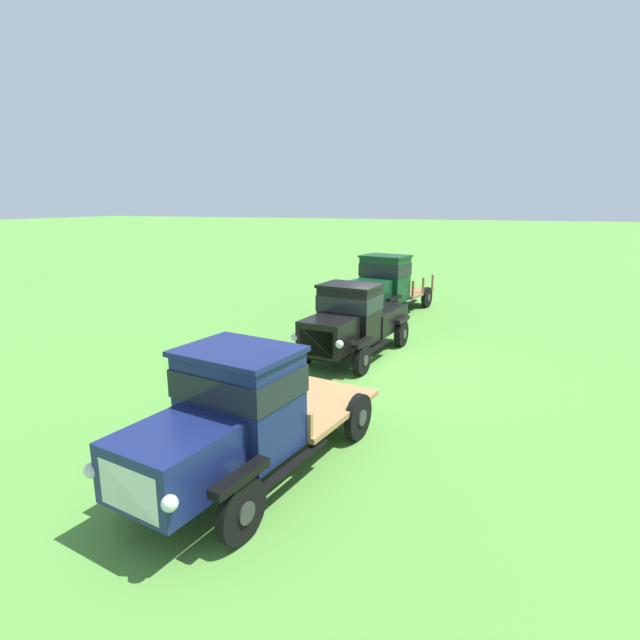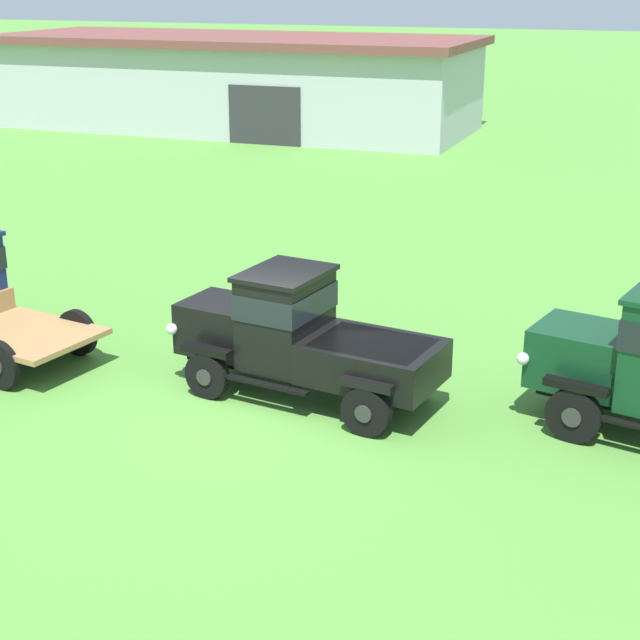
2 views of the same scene
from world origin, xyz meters
name	(u,v)px [view 1 (image 1 of 2)]	position (x,y,z in m)	size (l,w,h in m)	color
ground_plane	(390,366)	(0.00, 0.00, 0.00)	(240.00, 240.00, 0.00)	#518E38
vintage_truck_foreground_near	(235,416)	(-6.58, 0.93, 1.16)	(5.50, 2.77, 2.19)	black
vintage_truck_second_in_line	(354,320)	(0.46, 1.20, 1.06)	(4.81, 2.42, 2.14)	black
vintage_truck_midrow_center	(383,284)	(6.11, 1.74, 1.22)	(5.39, 2.91, 2.33)	black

